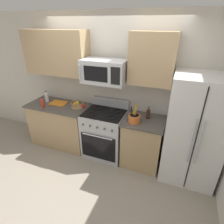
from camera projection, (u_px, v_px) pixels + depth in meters
ground_plane at (89, 177)px, 3.12m from camera, size 16.00×16.00×0.00m
wall_back at (112, 86)px, 3.45m from camera, size 8.00×0.10×2.60m
counter_left at (61, 124)px, 3.84m from camera, size 1.26×0.64×0.91m
range_oven at (105, 133)px, 3.50m from camera, size 0.76×0.68×1.09m
counter_right at (142, 142)px, 3.27m from camera, size 0.70×0.64×0.91m
refrigerator at (194, 131)px, 2.81m from camera, size 0.84×0.75×1.77m
microwave at (104, 71)px, 2.99m from camera, size 0.74×0.44×0.38m
upper_cabinets_left at (56, 53)px, 3.33m from camera, size 1.25×0.34×0.79m
upper_cabinets_right at (152, 59)px, 2.76m from camera, size 0.69×0.34×0.79m
utensil_crock at (134, 118)px, 2.98m from camera, size 0.20×0.20×0.33m
fruit_basket at (77, 104)px, 3.53m from camera, size 0.26×0.26×0.11m
apple_loose at (84, 106)px, 3.49m from camera, size 0.08×0.08×0.08m
cutting_board at (59, 103)px, 3.69m from camera, size 0.36×0.28×0.02m
bottle_soy at (148, 113)px, 3.09m from camera, size 0.06×0.06×0.22m
bottle_vinegar at (47, 97)px, 3.74m from camera, size 0.07×0.07×0.23m
bottle_hot_sauce at (42, 103)px, 3.50m from camera, size 0.06×0.06×0.21m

